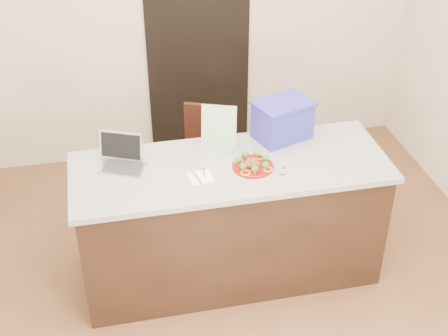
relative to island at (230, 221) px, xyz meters
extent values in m
plane|color=brown|center=(0.00, -0.25, -0.46)|extent=(4.00, 4.00, 0.00)
plane|color=beige|center=(0.00, 1.75, 0.89)|extent=(4.00, 0.00, 4.00)
cube|color=black|center=(0.10, 1.73, 0.54)|extent=(0.90, 0.02, 2.00)
cube|color=black|center=(0.00, 0.00, -0.02)|extent=(2.00, 0.70, 0.88)
cube|color=beige|center=(0.00, 0.00, 0.44)|extent=(2.06, 0.76, 0.04)
cylinder|color=maroon|center=(0.13, -0.06, 0.47)|extent=(0.27, 0.27, 0.02)
torus|color=maroon|center=(0.13, -0.06, 0.47)|extent=(0.26, 0.26, 0.01)
sphere|color=brown|center=(0.13, -0.06, 0.49)|extent=(0.04, 0.04, 0.04)
sphere|color=brown|center=(0.15, -0.03, 0.49)|extent=(0.04, 0.04, 0.04)
sphere|color=brown|center=(0.12, -0.03, 0.49)|extent=(0.04, 0.04, 0.04)
sphere|color=brown|center=(0.10, -0.05, 0.49)|extent=(0.04, 0.04, 0.04)
sphere|color=brown|center=(0.10, -0.08, 0.49)|extent=(0.04, 0.04, 0.04)
sphere|color=brown|center=(0.13, -0.09, 0.49)|extent=(0.04, 0.04, 0.04)
sphere|color=brown|center=(0.16, -0.08, 0.49)|extent=(0.04, 0.04, 0.04)
ellipsoid|color=#235316|center=(0.22, -0.05, 0.51)|extent=(0.05, 0.05, 0.04)
ellipsoid|color=#235316|center=(0.18, 0.02, 0.51)|extent=(0.05, 0.05, 0.04)
ellipsoid|color=#235316|center=(0.10, 0.03, 0.51)|extent=(0.05, 0.05, 0.04)
ellipsoid|color=#235316|center=(0.05, -0.03, 0.51)|extent=(0.05, 0.05, 0.04)
ellipsoid|color=#235316|center=(0.05, -0.11, 0.51)|extent=(0.05, 0.05, 0.04)
ellipsoid|color=#235316|center=(0.12, -0.15, 0.51)|extent=(0.05, 0.05, 0.04)
ellipsoid|color=#235316|center=(0.20, -0.12, 0.51)|extent=(0.05, 0.05, 0.04)
torus|color=#FFA01A|center=(0.20, 0.02, 0.48)|extent=(0.06, 0.06, 0.01)
torus|color=#FFA01A|center=(0.05, 0.01, 0.48)|extent=(0.06, 0.06, 0.01)
torus|color=#FFA01A|center=(0.06, -0.14, 0.48)|extent=(0.06, 0.06, 0.01)
torus|color=#FFA01A|center=(0.21, -0.13, 0.48)|extent=(0.06, 0.06, 0.01)
cube|color=white|center=(-0.22, -0.10, 0.46)|extent=(0.15, 0.15, 0.01)
cube|color=silver|center=(-0.24, -0.12, 0.47)|extent=(0.03, 0.12, 0.00)
cube|color=silver|center=(-0.24, -0.06, 0.47)|extent=(0.04, 0.05, 0.00)
cube|color=white|center=(-0.19, -0.15, 0.47)|extent=(0.02, 0.09, 0.01)
cube|color=silver|center=(-0.19, -0.05, 0.47)|extent=(0.02, 0.11, 0.00)
cylinder|color=beige|center=(0.29, -0.20, 0.48)|extent=(0.03, 0.03, 0.05)
cylinder|color=beige|center=(0.29, -0.20, 0.51)|extent=(0.02, 0.02, 0.01)
cylinder|color=#B22E13|center=(0.29, -0.20, 0.52)|extent=(0.02, 0.02, 0.01)
cylinder|color=#B22E13|center=(0.29, -0.20, 0.48)|extent=(0.03, 0.03, 0.02)
cube|color=silver|center=(-0.68, 0.11, 0.46)|extent=(0.35, 0.30, 0.01)
cube|color=silver|center=(-0.68, 0.21, 0.57)|extent=(0.28, 0.16, 0.19)
cube|color=black|center=(-0.68, 0.20, 0.57)|extent=(0.26, 0.14, 0.16)
cube|color=#27272A|center=(-0.68, 0.10, 0.47)|extent=(0.28, 0.23, 0.00)
cube|color=silver|center=(-0.04, 0.19, 0.62)|extent=(0.23, 0.12, 0.32)
cube|color=#292893|center=(0.42, 0.27, 0.58)|extent=(0.42, 0.35, 0.25)
cube|color=#292893|center=(0.42, 0.27, 0.72)|extent=(0.44, 0.38, 0.02)
cube|color=#371610|center=(0.03, 0.65, -0.03)|extent=(0.53, 0.53, 0.04)
cube|color=#371610|center=(0.03, 0.84, 0.22)|extent=(0.39, 0.19, 0.46)
cylinder|color=#371610|center=(-0.14, 0.48, -0.24)|extent=(0.03, 0.03, 0.44)
cylinder|color=#371610|center=(0.20, 0.48, -0.24)|extent=(0.03, 0.03, 0.44)
cylinder|color=#371610|center=(-0.14, 0.83, -0.24)|extent=(0.03, 0.03, 0.44)
cylinder|color=#371610|center=(0.20, 0.83, -0.24)|extent=(0.03, 0.03, 0.44)
camera|label=1|loc=(-0.75, -3.28, 2.66)|focal=50.00mm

